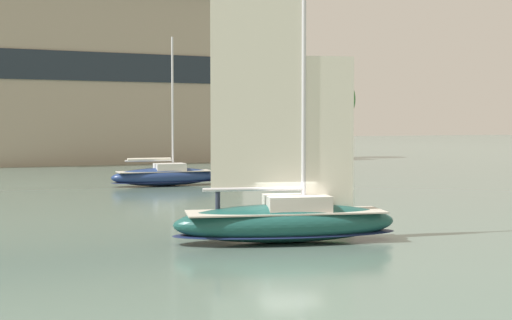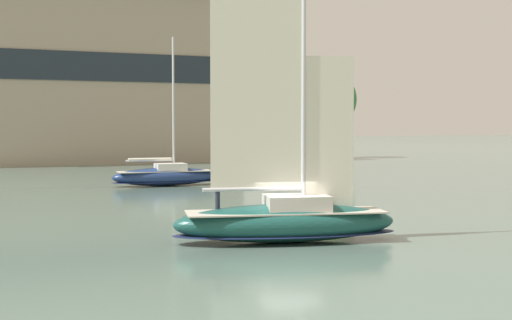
% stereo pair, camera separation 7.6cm
% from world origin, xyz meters
% --- Properties ---
extents(ground_plane, '(400.00, 400.00, 0.00)m').
position_xyz_m(ground_plane, '(0.00, 0.00, 0.00)').
color(ground_plane, slate).
extents(waterfront_building, '(39.10, 18.69, 21.50)m').
position_xyz_m(waterfront_building, '(3.51, 65.56, 10.79)').
color(waterfront_building, tan).
rests_on(waterfront_building, ground).
extents(tree_shore_center, '(5.67, 5.67, 11.67)m').
position_xyz_m(tree_shore_center, '(37.96, 60.16, 8.17)').
color(tree_shore_center, brown).
rests_on(tree_shore_center, ground).
extents(sailboat_main, '(9.78, 4.89, 12.94)m').
position_xyz_m(sailboat_main, '(0.01, -0.00, 1.03)').
color(sailboat_main, '#194C47').
rests_on(sailboat_main, ground).
extents(sailboat_moored_near_marina, '(7.39, 8.56, 12.22)m').
position_xyz_m(sailboat_moored_near_marina, '(20.78, 43.93, 0.83)').
color(sailboat_moored_near_marina, maroon).
rests_on(sailboat_moored_near_marina, ground).
extents(sailboat_moored_mid_channel, '(8.60, 2.94, 11.63)m').
position_xyz_m(sailboat_moored_mid_channel, '(3.22, 27.50, 0.79)').
color(sailboat_moored_mid_channel, navy).
rests_on(sailboat_moored_mid_channel, ground).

